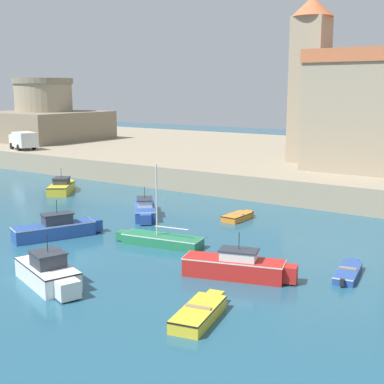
{
  "coord_description": "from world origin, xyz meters",
  "views": [
    {
      "loc": [
        23.38,
        -19.78,
        9.7
      ],
      "look_at": [
        0.98,
        13.03,
        2.0
      ],
      "focal_mm": 50.0,
      "sensor_mm": 36.0,
      "label": 1
    }
  ],
  "objects_px": {
    "dinghy_orange_1": "(238,216)",
    "truck_on_quay": "(23,140)",
    "dinghy_yellow_0": "(200,312)",
    "motorboat_yellow_6": "(62,187)",
    "motorboat_blue_4": "(145,209)",
    "dinghy_blue_8": "(348,272)",
    "motorboat_blue_3": "(56,228)",
    "motorboat_white_5": "(49,273)",
    "church": "(368,105)",
    "fortress": "(45,119)",
    "motorboat_red_2": "(237,266)",
    "sailboat_green_9": "(160,239)"
  },
  "relations": [
    {
      "from": "dinghy_yellow_0",
      "to": "fortress",
      "type": "distance_m",
      "value": 63.08
    },
    {
      "from": "dinghy_yellow_0",
      "to": "motorboat_yellow_6",
      "type": "bearing_deg",
      "value": 148.38
    },
    {
      "from": "motorboat_white_5",
      "to": "dinghy_blue_8",
      "type": "height_order",
      "value": "motorboat_white_5"
    },
    {
      "from": "motorboat_blue_3",
      "to": "church",
      "type": "distance_m",
      "value": 34.11
    },
    {
      "from": "dinghy_orange_1",
      "to": "motorboat_blue_3",
      "type": "relative_size",
      "value": 0.55
    },
    {
      "from": "motorboat_white_5",
      "to": "motorboat_yellow_6",
      "type": "relative_size",
      "value": 1.05
    },
    {
      "from": "motorboat_red_2",
      "to": "motorboat_yellow_6",
      "type": "bearing_deg",
      "value": 156.55
    },
    {
      "from": "fortress",
      "to": "dinghy_blue_8",
      "type": "bearing_deg",
      "value": -26.2
    },
    {
      "from": "motorboat_blue_3",
      "to": "church",
      "type": "xyz_separation_m",
      "value": [
        10.67,
        31.53,
        7.43
      ]
    },
    {
      "from": "motorboat_blue_4",
      "to": "fortress",
      "type": "xyz_separation_m",
      "value": [
        -37.66,
        22.63,
        4.71
      ]
    },
    {
      "from": "motorboat_red_2",
      "to": "motorboat_white_5",
      "type": "distance_m",
      "value": 9.57
    },
    {
      "from": "dinghy_yellow_0",
      "to": "dinghy_orange_1",
      "type": "xyz_separation_m",
      "value": [
        -7.36,
        16.37,
        -0.05
      ]
    },
    {
      "from": "motorboat_blue_3",
      "to": "truck_on_quay",
      "type": "relative_size",
      "value": 1.25
    },
    {
      "from": "motorboat_red_2",
      "to": "motorboat_white_5",
      "type": "xyz_separation_m",
      "value": [
        -7.26,
        -6.24,
        0.04
      ]
    },
    {
      "from": "dinghy_orange_1",
      "to": "motorboat_blue_3",
      "type": "bearing_deg",
      "value": -124.16
    },
    {
      "from": "fortress",
      "to": "truck_on_quay",
      "type": "height_order",
      "value": "fortress"
    },
    {
      "from": "truck_on_quay",
      "to": "dinghy_blue_8",
      "type": "bearing_deg",
      "value": -19.37
    },
    {
      "from": "motorboat_yellow_6",
      "to": "dinghy_orange_1",
      "type": "bearing_deg",
      "value": 0.03
    },
    {
      "from": "dinghy_yellow_0",
      "to": "fortress",
      "type": "height_order",
      "value": "fortress"
    },
    {
      "from": "motorboat_red_2",
      "to": "church",
      "type": "height_order",
      "value": "church"
    },
    {
      "from": "motorboat_blue_4",
      "to": "fortress",
      "type": "relative_size",
      "value": 0.35
    },
    {
      "from": "motorboat_yellow_6",
      "to": "motorboat_blue_4",
      "type": "bearing_deg",
      "value": -13.41
    },
    {
      "from": "motorboat_blue_4",
      "to": "fortress",
      "type": "distance_m",
      "value": 44.19
    },
    {
      "from": "motorboat_white_5",
      "to": "motorboat_yellow_6",
      "type": "distance_m",
      "value": 24.96
    },
    {
      "from": "motorboat_red_2",
      "to": "sailboat_green_9",
      "type": "bearing_deg",
      "value": 160.58
    },
    {
      "from": "dinghy_blue_8",
      "to": "dinghy_orange_1",
      "type": "bearing_deg",
      "value": 145.39
    },
    {
      "from": "motorboat_blue_4",
      "to": "dinghy_blue_8",
      "type": "height_order",
      "value": "motorboat_blue_4"
    },
    {
      "from": "motorboat_blue_4",
      "to": "church",
      "type": "height_order",
      "value": "church"
    },
    {
      "from": "motorboat_white_5",
      "to": "sailboat_green_9",
      "type": "bearing_deg",
      "value": 87.61
    },
    {
      "from": "sailboat_green_9",
      "to": "dinghy_blue_8",
      "type": "bearing_deg",
      "value": 5.26
    },
    {
      "from": "dinghy_orange_1",
      "to": "church",
      "type": "height_order",
      "value": "church"
    },
    {
      "from": "dinghy_orange_1",
      "to": "dinghy_blue_8",
      "type": "height_order",
      "value": "dinghy_orange_1"
    },
    {
      "from": "motorboat_blue_4",
      "to": "motorboat_white_5",
      "type": "bearing_deg",
      "value": -69.11
    },
    {
      "from": "dinghy_yellow_0",
      "to": "dinghy_orange_1",
      "type": "relative_size",
      "value": 1.31
    },
    {
      "from": "dinghy_orange_1",
      "to": "sailboat_green_9",
      "type": "height_order",
      "value": "sailboat_green_9"
    },
    {
      "from": "motorboat_blue_3",
      "to": "motorboat_yellow_6",
      "type": "bearing_deg",
      "value": 136.59
    },
    {
      "from": "motorboat_white_5",
      "to": "motorboat_yellow_6",
      "type": "xyz_separation_m",
      "value": [
        -18.07,
        17.23,
        -0.11
      ]
    },
    {
      "from": "dinghy_orange_1",
      "to": "truck_on_quay",
      "type": "height_order",
      "value": "truck_on_quay"
    },
    {
      "from": "dinghy_yellow_0",
      "to": "truck_on_quay",
      "type": "bearing_deg",
      "value": 149.66
    },
    {
      "from": "motorboat_red_2",
      "to": "motorboat_blue_4",
      "type": "height_order",
      "value": "motorboat_red_2"
    },
    {
      "from": "dinghy_orange_1",
      "to": "dinghy_yellow_0",
      "type": "bearing_deg",
      "value": -65.79
    },
    {
      "from": "motorboat_yellow_6",
      "to": "motorboat_blue_3",
      "type": "bearing_deg",
      "value": -43.41
    },
    {
      "from": "motorboat_white_5",
      "to": "church",
      "type": "height_order",
      "value": "church"
    },
    {
      "from": "motorboat_yellow_6",
      "to": "truck_on_quay",
      "type": "distance_m",
      "value": 19.1
    },
    {
      "from": "motorboat_blue_3",
      "to": "fortress",
      "type": "bearing_deg",
      "value": 140.11
    },
    {
      "from": "dinghy_orange_1",
      "to": "motorboat_yellow_6",
      "type": "height_order",
      "value": "motorboat_yellow_6"
    },
    {
      "from": "dinghy_yellow_0",
      "to": "fortress",
      "type": "bearing_deg",
      "value": 145.1
    },
    {
      "from": "motorboat_blue_3",
      "to": "motorboat_yellow_6",
      "type": "xyz_separation_m",
      "value": [
        -11.69,
        11.06,
        -0.08
      ]
    },
    {
      "from": "dinghy_orange_1",
      "to": "motorboat_red_2",
      "type": "bearing_deg",
      "value": -60.89
    },
    {
      "from": "dinghy_orange_1",
      "to": "motorboat_red_2",
      "type": "height_order",
      "value": "motorboat_red_2"
    }
  ]
}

